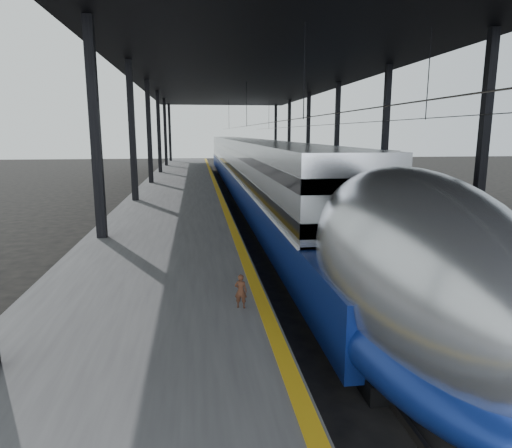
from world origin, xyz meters
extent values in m
plane|color=black|center=(0.00, 0.00, 0.00)|extent=(160.00, 160.00, 0.00)
cube|color=#4C4C4F|center=(-3.50, 20.00, 0.50)|extent=(6.00, 80.00, 1.00)
cube|color=gold|center=(-0.70, 20.00, 1.00)|extent=(0.30, 80.00, 0.01)
cube|color=slate|center=(1.28, 20.00, 0.08)|extent=(0.08, 80.00, 0.16)
cube|color=slate|center=(2.72, 20.00, 0.08)|extent=(0.08, 80.00, 0.16)
cube|color=slate|center=(6.28, 20.00, 0.08)|extent=(0.08, 80.00, 0.16)
cube|color=slate|center=(7.72, 20.00, 0.08)|extent=(0.08, 80.00, 0.16)
cube|color=black|center=(-5.80, 5.00, 4.50)|extent=(0.35, 0.35, 9.00)
cube|color=black|center=(9.60, 5.00, 4.50)|extent=(0.35, 0.35, 9.00)
cube|color=black|center=(-5.80, 15.00, 4.50)|extent=(0.35, 0.35, 9.00)
cube|color=black|center=(9.60, 15.00, 4.50)|extent=(0.35, 0.35, 9.00)
cube|color=black|center=(-5.80, 25.00, 4.50)|extent=(0.35, 0.35, 9.00)
cube|color=black|center=(9.60, 25.00, 4.50)|extent=(0.35, 0.35, 9.00)
cube|color=black|center=(-5.80, 35.00, 4.50)|extent=(0.35, 0.35, 9.00)
cube|color=black|center=(9.60, 35.00, 4.50)|extent=(0.35, 0.35, 9.00)
cube|color=black|center=(-5.80, 45.00, 4.50)|extent=(0.35, 0.35, 9.00)
cube|color=black|center=(9.60, 45.00, 4.50)|extent=(0.35, 0.35, 9.00)
cube|color=black|center=(-5.80, 55.00, 4.50)|extent=(0.35, 0.35, 9.00)
cube|color=black|center=(9.60, 55.00, 4.50)|extent=(0.35, 0.35, 9.00)
cube|color=black|center=(1.90, 20.00, 9.25)|extent=(18.00, 75.00, 0.45)
cylinder|color=slate|center=(2.00, 20.00, 5.50)|extent=(0.03, 74.00, 0.03)
cylinder|color=slate|center=(7.00, 20.00, 5.50)|extent=(0.03, 74.00, 0.03)
cube|color=#B4B7BC|center=(2.00, 27.27, 2.36)|extent=(2.98, 57.00, 4.11)
cube|color=navy|center=(2.00, 25.77, 1.08)|extent=(3.06, 62.00, 1.59)
cube|color=silver|center=(2.00, 27.27, 1.90)|extent=(3.08, 57.00, 0.10)
cube|color=black|center=(2.00, 27.27, 3.55)|extent=(3.02, 57.00, 0.43)
cube|color=black|center=(2.00, 27.27, 2.36)|extent=(3.02, 57.00, 0.43)
ellipsoid|color=#B4B7BC|center=(2.00, -4.23, 2.21)|extent=(2.98, 8.40, 4.11)
ellipsoid|color=navy|center=(2.00, -4.23, 1.03)|extent=(3.06, 8.40, 1.75)
ellipsoid|color=black|center=(2.00, -6.83, 3.03)|extent=(1.54, 2.20, 0.93)
cube|color=black|center=(2.00, -4.23, 0.20)|extent=(2.26, 2.60, 0.40)
cube|color=black|center=(2.00, 17.77, 0.20)|extent=(2.26, 2.60, 0.40)
cube|color=navy|center=(7.00, 19.25, 2.05)|extent=(2.87, 18.00, 3.89)
cube|color=gray|center=(7.00, 10.85, 2.05)|extent=(2.92, 1.20, 3.94)
cube|color=black|center=(7.00, 10.23, 2.92)|extent=(1.74, 0.06, 0.87)
cube|color=#9F0C11|center=(7.00, 10.23, 1.59)|extent=(1.23, 0.06, 0.56)
cube|color=gray|center=(7.00, 38.25, 2.05)|extent=(2.87, 18.00, 3.89)
cube|color=gray|center=(7.00, 57.25, 2.05)|extent=(2.87, 18.00, 3.89)
cube|color=black|center=(7.00, 13.25, 0.18)|extent=(2.25, 2.40, 0.36)
cube|color=black|center=(7.00, 35.25, 0.18)|extent=(2.25, 2.40, 0.36)
imported|color=#4B2819|center=(-1.22, -2.86, 1.40)|extent=(0.33, 0.27, 0.79)
camera|label=1|loc=(-2.16, -12.68, 4.92)|focal=32.00mm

